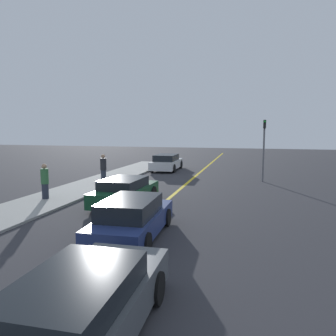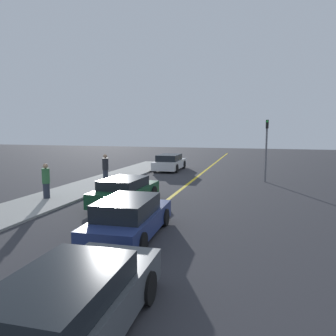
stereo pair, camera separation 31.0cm
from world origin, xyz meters
name	(u,v)px [view 1 (the left image)]	position (x,y,z in m)	size (l,w,h in m)	color
road_center_line	(173,195)	(0.00, 18.00, 0.00)	(0.20, 60.00, 0.01)	gold
sidewalk_left	(67,193)	(-5.61, 16.74, 0.05)	(2.95, 33.48, 0.10)	#9E9E99
car_near_right_lane	(82,309)	(1.41, 5.82, 0.63)	(2.02, 4.71, 1.27)	#4C5156
car_ahead_center	(132,218)	(0.30, 11.08, 0.63)	(2.01, 4.52, 1.32)	navy
car_far_distant	(125,192)	(-1.62, 15.25, 0.63)	(2.05, 4.37, 1.27)	#144728
car_parked_left_lot	(167,162)	(-2.95, 27.89, 0.65)	(2.08, 4.73, 1.34)	silver
pedestrian_near_curb	(45,181)	(-5.75, 15.10, 0.96)	(0.37, 0.37, 1.73)	#282D3D
pedestrian_mid_group	(103,168)	(-5.19, 20.43, 0.99)	(0.39, 0.39, 1.79)	#282D3D
traffic_light	(264,144)	(4.74, 23.68, 2.50)	(0.18, 0.40, 4.07)	slate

